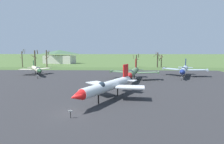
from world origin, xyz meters
name	(u,v)px	position (x,y,z in m)	size (l,w,h in m)	color
ground_plane	(73,113)	(0.00, 0.00, 0.00)	(600.00, 600.00, 0.00)	#425B2D
asphalt_apron	(92,85)	(0.00, 18.42, 0.03)	(87.08, 61.41, 0.05)	#28282B
grass_verge_strip	(104,69)	(0.00, 55.12, 0.03)	(147.08, 12.00, 0.06)	#385027
jet_fighter_front_left	(184,70)	(24.95, 32.28, 2.20)	(12.88, 15.01, 5.08)	#8EA3B2
info_placard_front_left	(181,79)	(21.94, 25.26, 0.59)	(0.50, 0.30, 0.97)	black
jet_fighter_front_right	(108,86)	(4.04, 6.34, 2.28)	(10.59, 15.06, 5.27)	silver
info_placard_front_right	(70,113)	(0.12, -1.83, 0.64)	(0.52, 0.25, 1.03)	black
jet_fighter_rear_center	(36,69)	(-19.50, 34.84, 1.96)	(9.39, 12.51, 4.30)	#B7B293
info_placard_rear_center	(37,76)	(-16.18, 27.61, 0.71)	(0.60, 0.35, 1.12)	black
jet_fighter_rear_left	(133,72)	(9.59, 25.26, 2.20)	(13.40, 15.68, 5.35)	#4C6B47
bare_tree_far_left	(22,58)	(-36.36, 59.82, 4.02)	(2.55, 2.55, 8.19)	brown
bare_tree_left_of_center	(35,58)	(-31.46, 61.72, 4.15)	(3.13, 3.13, 7.89)	brown
bare_tree_center	(47,58)	(-26.40, 62.41, 4.13)	(2.57, 1.95, 7.64)	brown
bare_tree_right_of_center	(136,60)	(14.13, 62.53, 3.28)	(2.75, 3.02, 6.19)	#42382D
bare_tree_far_right	(158,59)	(23.49, 61.99, 3.63)	(3.11, 3.05, 7.05)	#42382D
bare_tree_backdrop_extra	(161,60)	(25.31, 62.75, 3.23)	(2.49, 2.49, 5.81)	brown
visitor_building	(60,57)	(-27.57, 85.52, 3.70)	(18.66, 11.72, 7.60)	beige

